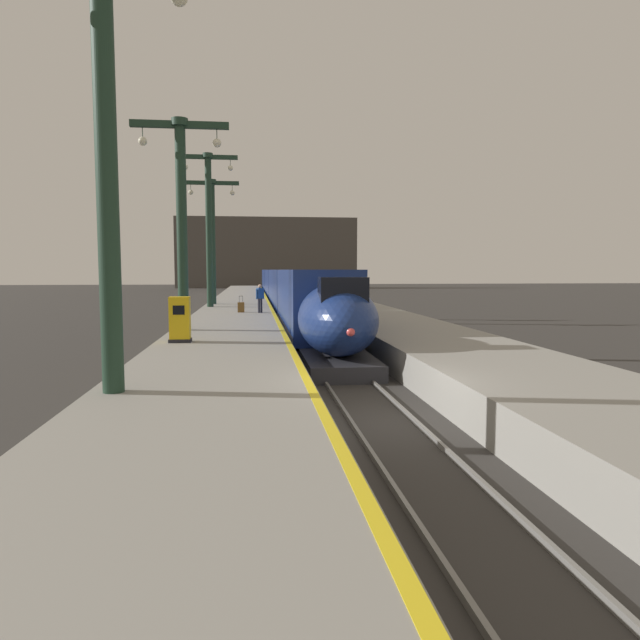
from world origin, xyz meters
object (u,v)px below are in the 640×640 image
Objects in this scene: station_column_far at (209,217)px; station_column_distant at (212,230)px; highspeed_train_main at (284,287)px; station_column_mid at (181,204)px; rolling_suitcase at (241,307)px; ticket_machine_yellow at (180,321)px; passenger_near_edge at (260,296)px; station_column_near at (105,128)px.

station_column_far reaches higher than station_column_distant.
highspeed_train_main is 12.93m from station_column_distant.
station_column_far is at bearing 90.00° from station_column_mid.
station_column_far is at bearing 112.06° from rolling_suitcase.
highspeed_train_main is 8.15× the size of station_column_distant.
ticket_machine_yellow is (0.35, -4.12, -4.55)m from station_column_mid.
ticket_machine_yellow is at bearing -99.47° from highspeed_train_main.
highspeed_train_main is 19.60m from rolling_suitcase.
highspeed_train_main is 15.88m from station_column_far.
passenger_near_edge is (3.34, -5.99, -5.17)m from station_column_far.
ticket_machine_yellow is at bearing -97.56° from rolling_suitcase.
station_column_near reaches higher than highspeed_train_main.
station_column_mid is 5.46× the size of ticket_machine_yellow.
highspeed_train_main reaches higher than passenger_near_edge.
station_column_near reaches higher than station_column_mid.
highspeed_train_main is at bearing 80.53° from ticket_machine_yellow.
station_column_distant is 10.80m from passenger_near_edge.
station_column_mid reaches higher than ticket_machine_yellow.
station_column_distant reaches higher than highspeed_train_main.
station_column_near is 12.42m from station_column_mid.
station_column_mid is at bearing -90.00° from station_column_distant.
station_column_near is at bearing -90.00° from station_column_mid.
passenger_near_edge is at bearing 70.36° from station_column_mid.
passenger_near_edge is (-2.56, -19.78, 0.06)m from highspeed_train_main.
passenger_near_edge is (3.34, -9.22, -4.51)m from station_column_distant.
station_column_near is at bearing -92.41° from ticket_machine_yellow.
station_column_near reaches higher than ticket_machine_yellow.
highspeed_train_main is at bearing 82.64° from passenger_near_edge.
passenger_near_edge is at bearing -97.36° from highspeed_train_main.
station_column_distant reaches higher than passenger_near_edge.
station_column_distant is at bearing 90.00° from station_column_near.
station_column_distant is (0.00, 18.59, 0.21)m from station_column_mid.
station_column_mid is at bearing 90.00° from station_column_near.
station_column_distant is 23.21m from ticket_machine_yellow.
ticket_machine_yellow is (0.35, -19.48, -5.42)m from station_column_far.
station_column_far is 6.49× the size of ticket_machine_yellow.
highspeed_train_main is 8.52× the size of station_column_mid.
station_column_mid is 10.84m from passenger_near_edge.
rolling_suitcase is at bearing 84.35° from station_column_near.
station_column_mid is 8.90× the size of rolling_suitcase.
passenger_near_edge is at bearing 81.27° from station_column_near.
highspeed_train_main is 33.73m from ticket_machine_yellow.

